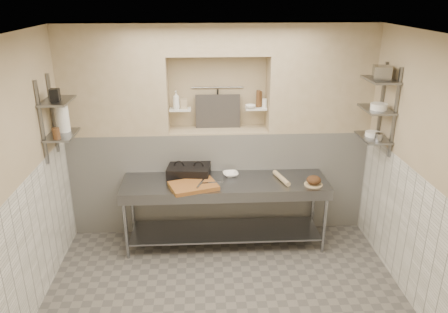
{
  "coord_description": "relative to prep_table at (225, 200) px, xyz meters",
  "views": [
    {
      "loc": [
        -0.23,
        -3.84,
        3.16
      ],
      "look_at": [
        0.03,
        0.9,
        1.35
      ],
      "focal_mm": 35.0,
      "sensor_mm": 36.0,
      "label": 1
    }
  ],
  "objects": [
    {
      "name": "basket_right",
      "position": [
        1.78,
        -0.15,
        1.64
      ],
      "size": [
        0.24,
        0.27,
        0.15
      ],
      "primitive_type": "cube",
      "rotation": [
        0.0,
        0.0,
        -0.26
      ],
      "color": "gray",
      "rests_on": "wall_shelf_right_upper"
    },
    {
      "name": "splash_panel",
      "position": [
        -0.06,
        0.67,
        1.0
      ],
      "size": [
        0.6,
        0.08,
        0.45
      ],
      "primitive_type": "cube",
      "rotation": [
        -0.14,
        0.0,
        0.0
      ],
      "color": "#383330",
      "rests_on": "alcove_sill"
    },
    {
      "name": "utensil_rail",
      "position": [
        -0.06,
        0.74,
        1.31
      ],
      "size": [
        0.7,
        0.02,
        0.02
      ],
      "primitive_type": "cylinder",
      "rotation": [
        0.0,
        1.57,
        0.0
      ],
      "color": "gray",
      "rests_on": "wall_back"
    },
    {
      "name": "shelf_rail_left_a",
      "position": [
        -2.03,
        0.07,
        1.16
      ],
      "size": [
        0.03,
        0.03,
        0.95
      ],
      "primitive_type": "cube",
      "color": "slate",
      "rests_on": "wall_left"
    },
    {
      "name": "backwall_pillar_right",
      "position": [
        1.27,
        0.57,
        1.46
      ],
      "size": [
        1.35,
        0.4,
        1.4
      ],
      "primitive_type": "cube",
      "color": "tan",
      "rests_on": "backwall_lower"
    },
    {
      "name": "jar_alcove",
      "position": [
        -0.51,
        0.56,
        1.13
      ],
      "size": [
        0.09,
        0.09,
        0.13
      ],
      "primitive_type": "cube",
      "color": "tan",
      "rests_on": "alcove_shelf_left"
    },
    {
      "name": "wall_shelf_left_upper",
      "position": [
        -1.9,
        -0.13,
        1.36
      ],
      "size": [
        0.3,
        0.5,
        0.03
      ],
      "primitive_type": "cube",
      "color": "slate",
      "rests_on": "wall_left"
    },
    {
      "name": "panini_press",
      "position": [
        -0.46,
        0.2,
        0.33
      ],
      "size": [
        0.57,
        0.45,
        0.15
      ],
      "rotation": [
        0.0,
        0.0,
        -0.11
      ],
      "color": "black",
      "rests_on": "prep_table"
    },
    {
      "name": "alcove_sill",
      "position": [
        -0.06,
        0.57,
        0.77
      ],
      "size": [
        1.3,
        0.4,
        0.02
      ],
      "primitive_type": "cube",
      "color": "tan",
      "rests_on": "backwall_lower"
    },
    {
      "name": "wall_back",
      "position": [
        -0.06,
        0.82,
        0.76
      ],
      "size": [
        4.0,
        0.1,
        2.8
      ],
      "primitive_type": "cube",
      "color": "tan",
      "rests_on": "ground"
    },
    {
      "name": "wainscot_left",
      "position": [
        -2.05,
        -1.18,
        0.06
      ],
      "size": [
        0.02,
        3.9,
        1.4
      ],
      "primitive_type": "cube",
      "color": "white",
      "rests_on": "floor"
    },
    {
      "name": "backwall_lower",
      "position": [
        -0.06,
        0.57,
        0.06
      ],
      "size": [
        4.0,
        0.4,
        1.4
      ],
      "primitive_type": "cube",
      "color": "white",
      "rests_on": "floor"
    },
    {
      "name": "bowl_alcove",
      "position": [
        0.36,
        0.53,
        1.09
      ],
      "size": [
        0.18,
        0.18,
        0.04
      ],
      "primitive_type": "imported",
      "rotation": [
        0.0,
        0.0,
        -0.38
      ],
      "color": "white",
      "rests_on": "alcove_shelf_right"
    },
    {
      "name": "alcove_shelf_right",
      "position": [
        0.44,
        0.57,
        1.06
      ],
      "size": [
        0.28,
        0.16,
        0.02
      ],
      "primitive_type": "cube",
      "color": "white",
      "rests_on": "backwall_lower"
    },
    {
      "name": "bottle_soap",
      "position": [
        -0.61,
        0.54,
        1.19
      ],
      "size": [
        0.11,
        0.11,
        0.24
      ],
      "primitive_type": "imported",
      "rotation": [
        0.0,
        0.0,
        -0.22
      ],
      "color": "white",
      "rests_on": "alcove_shelf_left"
    },
    {
      "name": "shelf_rail_left_b",
      "position": [
        -2.03,
        -0.33,
        1.16
      ],
      "size": [
        0.03,
        0.03,
        0.95
      ],
      "primitive_type": "cube",
      "color": "slate",
      "rests_on": "wall_left"
    },
    {
      "name": "bread_loaf",
      "position": [
        1.09,
        -0.16,
        0.32
      ],
      "size": [
        0.18,
        0.18,
        0.11
      ],
      "primitive_type": "ellipsoid",
      "color": "#4C2D19",
      "rests_on": "bread_board"
    },
    {
      "name": "bread_board",
      "position": [
        1.09,
        -0.16,
        0.26
      ],
      "size": [
        0.23,
        0.23,
        0.01
      ],
      "primitive_type": "cylinder",
      "color": "tan",
      "rests_on": "prep_table"
    },
    {
      "name": "wall_right",
      "position": [
        1.99,
        -1.18,
        0.76
      ],
      "size": [
        0.1,
        3.9,
        2.8
      ],
      "primitive_type": "cube",
      "color": "tan",
      "rests_on": "ground"
    },
    {
      "name": "shelf_rail_right_b",
      "position": [
        1.92,
        -0.33,
        1.21
      ],
      "size": [
        0.03,
        0.03,
        1.05
      ],
      "primitive_type": "cube",
      "color": "slate",
      "rests_on": "wall_right"
    },
    {
      "name": "wall_left",
      "position": [
        -2.11,
        -1.18,
        0.76
      ],
      "size": [
        0.1,
        3.9,
        2.8
      ],
      "primitive_type": "cube",
      "color": "tan",
      "rests_on": "ground"
    },
    {
      "name": "bowl_right",
      "position": [
        1.78,
        -0.11,
        0.9
      ],
      "size": [
        0.18,
        0.18,
        0.05
      ],
      "primitive_type": "cylinder",
      "color": "white",
      "rests_on": "wall_shelf_right_lower"
    },
    {
      "name": "prep_table",
      "position": [
        0.0,
        0.0,
        0.0
      ],
      "size": [
        2.6,
        0.7,
        0.9
      ],
      "color": "gray",
      "rests_on": "floor"
    },
    {
      "name": "hanging_steel",
      "position": [
        -0.06,
        0.72,
        1.14
      ],
      "size": [
        0.02,
        0.02,
        0.3
      ],
      "primitive_type": "cylinder",
      "color": "black",
      "rests_on": "utensil_rail"
    },
    {
      "name": "condiment_a",
      "position": [
        0.5,
        0.6,
        1.17
      ],
      "size": [
        0.06,
        0.06,
        0.21
      ],
      "primitive_type": "cylinder",
      "color": "#52331C",
      "rests_on": "alcove_shelf_right"
    },
    {
      "name": "wainscot_right",
      "position": [
        1.93,
        -1.18,
        0.06
      ],
      "size": [
        0.02,
        3.9,
        1.4
      ],
      "primitive_type": "cube",
      "color": "white",
      "rests_on": "floor"
    },
    {
      "name": "wall_shelf_left_lower",
      "position": [
        -1.9,
        -0.13,
        0.96
      ],
      "size": [
        0.3,
        0.5,
        0.02
      ],
      "primitive_type": "cube",
      "color": "slate",
      "rests_on": "wall_left"
    },
    {
      "name": "jug_left",
      "position": [
        -1.9,
        -0.04,
        1.12
      ],
      "size": [
        0.15,
        0.15,
        0.31
      ],
      "primitive_type": "cylinder",
      "color": "white",
      "rests_on": "wall_shelf_left_lower"
    },
    {
      "name": "knife_blade",
      "position": [
        -0.17,
        -0.12,
        0.31
      ],
      "size": [
        0.28,
        0.07,
        0.01
      ],
      "primitive_type": "cube",
      "rotation": [
        0.0,
        0.0,
        0.13
      ],
      "color": "gray",
      "rests_on": "cutting_board"
    },
    {
      "name": "canister_right",
      "position": [
        1.78,
        -0.29,
        0.92
      ],
      "size": [
        0.09,
        0.09,
        0.09
      ],
      "primitive_type": "cylinder",
      "color": "gray",
      "rests_on": "wall_shelf_right_lower"
    },
    {
      "name": "shelf_rail_right_a",
      "position": [
        1.92,
        0.07,
        1.21
      ],
      "size": [
        0.03,
        0.03,
        1.05
      ],
      "primitive_type": "cube",
      "color": "slate",
      "rests_on": "wall_right"
    },
    {
      "name": "wall_shelf_right_upper",
      "position": [
        1.78,
        -0.13,
        1.56
      ],
      "size": [
        0.3,
        0.5,
        0.03
      ],
      "primitive_type": "cube",
      "color": "slate",
      "rests_on": "wall_right"
    },
    {
      "name": "backwall_header",
      "position": [
        -0.06,
        0.57,
        1.96
      ],
      "size": [
        1.3,
        0.4,
        0.4
      ],
      "primitive_type": "cube",
      "color": "tan",
      "rests_on": "backwall_lower"
    },
    {
      "name": "wall_shelf_right_mid",
      "position": [
        1.78,
        -0.13,
        1.21
      ],
      "size": [
        0.3,
        0.5,
        0.02
      ],
      "primitive_type": "cube",
      "color": "slate",
      "rests_on": "wall_right"
    },
    {
      "name": "rolling_pin",
      "position": [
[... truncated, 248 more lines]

